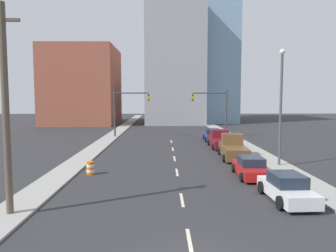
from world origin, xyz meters
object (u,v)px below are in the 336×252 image
(traffic_signal_right, at_px, (216,106))
(pickup_truck_maroon, at_px, (220,140))
(sedan_white, at_px, (287,188))
(pickup_truck_brown, at_px, (233,148))
(street_lamp, at_px, (281,100))
(sedan_blue, at_px, (213,135))
(traffic_signal_left, at_px, (125,106))
(traffic_barrel, at_px, (90,168))
(utility_pole_left_near, at_px, (6,109))
(sedan_red, at_px, (251,168))

(traffic_signal_right, bearing_deg, pickup_truck_maroon, -96.17)
(pickup_truck_maroon, bearing_deg, sedan_white, -89.21)
(pickup_truck_maroon, bearing_deg, pickup_truck_brown, -89.68)
(traffic_signal_right, height_order, street_lamp, street_lamp)
(pickup_truck_brown, bearing_deg, sedan_blue, 93.71)
(pickup_truck_brown, bearing_deg, street_lamp, -48.74)
(traffic_signal_left, relative_size, traffic_barrel, 6.88)
(traffic_signal_right, bearing_deg, street_lamp, -84.29)
(traffic_barrel, xyz_separation_m, pickup_truck_brown, (11.68, 6.35, 0.40))
(utility_pole_left_near, bearing_deg, sedan_white, 8.13)
(traffic_signal_left, distance_m, sedan_white, 31.02)
(traffic_barrel, relative_size, street_lamp, 0.10)
(traffic_signal_left, xyz_separation_m, sedan_white, (11.99, -28.38, -3.59))
(sedan_white, bearing_deg, street_lamp, 70.74)
(pickup_truck_brown, height_order, sedan_blue, pickup_truck_brown)
(utility_pole_left_near, bearing_deg, traffic_signal_right, 64.28)
(pickup_truck_brown, bearing_deg, traffic_signal_left, 129.99)
(sedan_white, relative_size, sedan_blue, 1.04)
(sedan_white, distance_m, sedan_blue, 24.59)
(traffic_signal_right, height_order, sedan_blue, traffic_signal_right)
(traffic_barrel, bearing_deg, pickup_truck_brown, 28.53)
(traffic_signal_right, bearing_deg, pickup_truck_brown, -93.53)
(utility_pole_left_near, xyz_separation_m, pickup_truck_brown, (13.65, 14.55, -4.17))
(traffic_signal_left, relative_size, utility_pole_left_near, 0.67)
(sedan_red, relative_size, sedan_blue, 1.04)
(sedan_red, xyz_separation_m, pickup_truck_brown, (0.27, 7.17, 0.23))
(traffic_signal_right, bearing_deg, sedan_blue, -105.50)
(traffic_signal_right, height_order, traffic_barrel, traffic_signal_right)
(pickup_truck_brown, bearing_deg, pickup_truck_maroon, 93.70)
(traffic_signal_left, bearing_deg, traffic_barrel, -89.79)
(traffic_signal_right, bearing_deg, sedan_white, -91.51)
(traffic_signal_left, height_order, utility_pole_left_near, utility_pole_left_near)
(utility_pole_left_near, bearing_deg, sedan_red, 28.86)
(sedan_red, bearing_deg, traffic_signal_left, 117.74)
(sedan_white, height_order, sedan_red, sedan_white)
(traffic_signal_left, xyz_separation_m, traffic_barrel, (0.08, -22.16, -3.80))
(sedan_white, height_order, sedan_blue, sedan_blue)
(traffic_barrel, distance_m, sedan_blue, 21.73)
(traffic_signal_right, relative_size, sedan_red, 1.42)
(street_lamp, bearing_deg, traffic_signal_right, 95.71)
(traffic_barrel, height_order, pickup_truck_maroon, pickup_truck_maroon)
(traffic_signal_left, xyz_separation_m, utility_pole_left_near, (-1.89, -30.36, 0.76))
(street_lamp, xyz_separation_m, sedan_red, (-3.21, -3.40, -4.71))
(pickup_truck_maroon, bearing_deg, traffic_barrel, -132.36)
(street_lamp, xyz_separation_m, sedan_blue, (-3.01, 15.80, -4.67))
(pickup_truck_maroon, bearing_deg, traffic_signal_right, 83.81)
(sedan_blue, bearing_deg, sedan_white, -87.86)
(utility_pole_left_near, distance_m, street_lamp, 19.78)
(sedan_white, xyz_separation_m, sedan_red, (-0.50, 5.39, -0.04))
(sedan_red, bearing_deg, pickup_truck_brown, 89.04)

